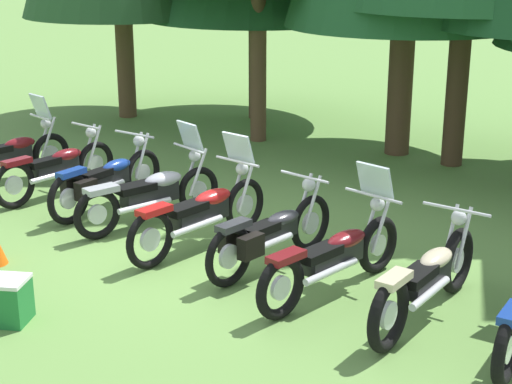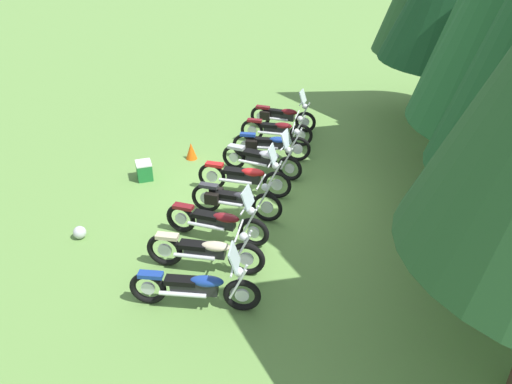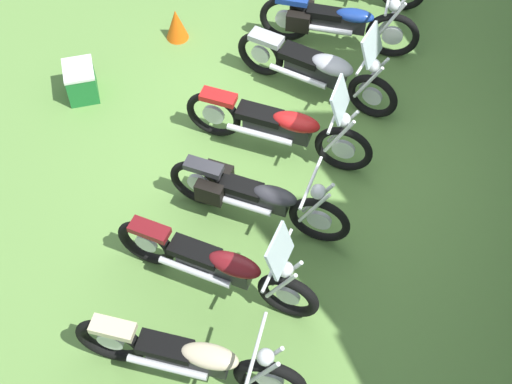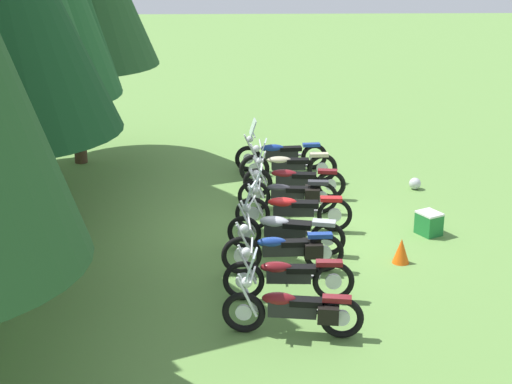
{
  "view_description": "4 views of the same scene",
  "coord_description": "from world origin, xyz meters",
  "px_view_note": "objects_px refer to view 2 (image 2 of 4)",
  "views": [
    {
      "loc": [
        6.22,
        -7.27,
        3.75
      ],
      "look_at": [
        0.24,
        0.72,
        0.56
      ],
      "focal_mm": 55.71,
      "sensor_mm": 36.0,
      "label": 1
    },
    {
      "loc": [
        10.77,
        2.2,
        6.3
      ],
      "look_at": [
        0.81,
        0.28,
        0.52
      ],
      "focal_mm": 35.39,
      "sensor_mm": 36.0,
      "label": 2
    },
    {
      "loc": [
        5.85,
        1.14,
        7.23
      ],
      "look_at": [
        1.29,
        -0.1,
        0.79
      ],
      "focal_mm": 51.96,
      "sensor_mm": 36.0,
      "label": 3
    },
    {
      "loc": [
        -15.13,
        1.05,
        6.06
      ],
      "look_at": [
        0.11,
        0.6,
        0.83
      ],
      "focal_mm": 55.66,
      "sensor_mm": 36.0,
      "label": 4
    }
  ],
  "objects_px": {
    "motorcycle_1": "(277,130)",
    "dropped_helmet": "(80,232)",
    "motorcycle_7": "(206,251)",
    "motorcycle_8": "(196,287)",
    "motorcycle_5": "(234,199)",
    "traffic_cone": "(191,151)",
    "motorcycle_3": "(262,159)",
    "motorcycle_4": "(245,176)",
    "motorcycle_6": "(218,221)",
    "motorcycle_0": "(282,116)",
    "picnic_cooler": "(144,170)",
    "motorcycle_2": "(270,145)"
  },
  "relations": [
    {
      "from": "traffic_cone",
      "to": "motorcycle_3",
      "type": "bearing_deg",
      "value": 75.0
    },
    {
      "from": "motorcycle_1",
      "to": "dropped_helmet",
      "type": "distance_m",
      "value": 6.67
    },
    {
      "from": "motorcycle_4",
      "to": "motorcycle_5",
      "type": "bearing_deg",
      "value": -87.87
    },
    {
      "from": "motorcycle_3",
      "to": "dropped_helmet",
      "type": "relative_size",
      "value": 8.06
    },
    {
      "from": "motorcycle_0",
      "to": "picnic_cooler",
      "type": "bearing_deg",
      "value": -118.5
    },
    {
      "from": "motorcycle_3",
      "to": "motorcycle_4",
      "type": "xyz_separation_m",
      "value": [
        1.09,
        -0.23,
        0.01
      ]
    },
    {
      "from": "motorcycle_2",
      "to": "dropped_helmet",
      "type": "height_order",
      "value": "motorcycle_2"
    },
    {
      "from": "motorcycle_2",
      "to": "picnic_cooler",
      "type": "bearing_deg",
      "value": -151.96
    },
    {
      "from": "motorcycle_3",
      "to": "motorcycle_4",
      "type": "bearing_deg",
      "value": -88.7
    },
    {
      "from": "traffic_cone",
      "to": "motorcycle_8",
      "type": "bearing_deg",
      "value": 18.21
    },
    {
      "from": "motorcycle_2",
      "to": "motorcycle_5",
      "type": "xyz_separation_m",
      "value": [
        3.13,
        -0.31,
        -0.01
      ]
    },
    {
      "from": "motorcycle_3",
      "to": "motorcycle_1",
      "type": "bearing_deg",
      "value": 101.12
    },
    {
      "from": "picnic_cooler",
      "to": "traffic_cone",
      "type": "xyz_separation_m",
      "value": [
        -1.39,
        0.85,
        0.0
      ]
    },
    {
      "from": "motorcycle_4",
      "to": "dropped_helmet",
      "type": "height_order",
      "value": "motorcycle_4"
    },
    {
      "from": "motorcycle_7",
      "to": "dropped_helmet",
      "type": "relative_size",
      "value": 8.5
    },
    {
      "from": "motorcycle_1",
      "to": "motorcycle_4",
      "type": "relative_size",
      "value": 0.92
    },
    {
      "from": "motorcycle_4",
      "to": "picnic_cooler",
      "type": "xyz_separation_m",
      "value": [
        -0.28,
        -2.77,
        -0.25
      ]
    },
    {
      "from": "motorcycle_0",
      "to": "traffic_cone",
      "type": "relative_size",
      "value": 4.53
    },
    {
      "from": "traffic_cone",
      "to": "dropped_helmet",
      "type": "bearing_deg",
      "value": -15.81
    },
    {
      "from": "motorcycle_7",
      "to": "traffic_cone",
      "type": "relative_size",
      "value": 4.97
    },
    {
      "from": "motorcycle_0",
      "to": "motorcycle_8",
      "type": "height_order",
      "value": "motorcycle_0"
    },
    {
      "from": "motorcycle_3",
      "to": "motorcycle_7",
      "type": "relative_size",
      "value": 0.95
    },
    {
      "from": "motorcycle_5",
      "to": "picnic_cooler",
      "type": "xyz_separation_m",
      "value": [
        -1.35,
        -2.74,
        -0.2
      ]
    },
    {
      "from": "motorcycle_5",
      "to": "traffic_cone",
      "type": "height_order",
      "value": "motorcycle_5"
    },
    {
      "from": "motorcycle_6",
      "to": "motorcycle_7",
      "type": "relative_size",
      "value": 0.99
    },
    {
      "from": "motorcycle_3",
      "to": "motorcycle_7",
      "type": "xyz_separation_m",
      "value": [
        4.22,
        -0.36,
        -0.02
      ]
    },
    {
      "from": "motorcycle_0",
      "to": "dropped_helmet",
      "type": "distance_m",
      "value": 7.71
    },
    {
      "from": "motorcycle_7",
      "to": "dropped_helmet",
      "type": "height_order",
      "value": "motorcycle_7"
    },
    {
      "from": "motorcycle_1",
      "to": "picnic_cooler",
      "type": "relative_size",
      "value": 3.7
    },
    {
      "from": "motorcycle_3",
      "to": "picnic_cooler",
      "type": "relative_size",
      "value": 3.79
    },
    {
      "from": "motorcycle_0",
      "to": "traffic_cone",
      "type": "bearing_deg",
      "value": -121.13
    },
    {
      "from": "motorcycle_4",
      "to": "motorcycle_8",
      "type": "relative_size",
      "value": 1.01
    },
    {
      "from": "motorcycle_8",
      "to": "dropped_helmet",
      "type": "xyz_separation_m",
      "value": [
        -1.6,
        -3.12,
        -0.31
      ]
    },
    {
      "from": "motorcycle_6",
      "to": "motorcycle_7",
      "type": "distance_m",
      "value": 1.07
    },
    {
      "from": "motorcycle_5",
      "to": "motorcycle_8",
      "type": "height_order",
      "value": "motorcycle_8"
    },
    {
      "from": "motorcycle_2",
      "to": "motorcycle_0",
      "type": "bearing_deg",
      "value": 87.37
    },
    {
      "from": "traffic_cone",
      "to": "motorcycle_2",
      "type": "bearing_deg",
      "value": 100.02
    },
    {
      "from": "motorcycle_1",
      "to": "traffic_cone",
      "type": "distance_m",
      "value": 2.68
    },
    {
      "from": "motorcycle_5",
      "to": "motorcycle_8",
      "type": "distance_m",
      "value": 3.1
    },
    {
      "from": "motorcycle_4",
      "to": "traffic_cone",
      "type": "relative_size",
      "value": 5.0
    },
    {
      "from": "motorcycle_8",
      "to": "traffic_cone",
      "type": "height_order",
      "value": "motorcycle_8"
    },
    {
      "from": "motorcycle_2",
      "to": "picnic_cooler",
      "type": "xyz_separation_m",
      "value": [
        1.78,
        -3.04,
        -0.21
      ]
    },
    {
      "from": "motorcycle_7",
      "to": "picnic_cooler",
      "type": "height_order",
      "value": "motorcycle_7"
    },
    {
      "from": "motorcycle_4",
      "to": "motorcycle_7",
      "type": "xyz_separation_m",
      "value": [
        3.12,
        -0.13,
        -0.04
      ]
    },
    {
      "from": "motorcycle_3",
      "to": "motorcycle_7",
      "type": "distance_m",
      "value": 4.23
    },
    {
      "from": "motorcycle_1",
      "to": "motorcycle_6",
      "type": "bearing_deg",
      "value": -92.38
    },
    {
      "from": "motorcycle_2",
      "to": "motorcycle_4",
      "type": "bearing_deg",
      "value": -99.7
    },
    {
      "from": "motorcycle_4",
      "to": "motorcycle_7",
      "type": "relative_size",
      "value": 1.01
    },
    {
      "from": "motorcycle_8",
      "to": "dropped_helmet",
      "type": "height_order",
      "value": "motorcycle_8"
    },
    {
      "from": "dropped_helmet",
      "to": "motorcycle_5",
      "type": "bearing_deg",
      "value": 115.97
    }
  ]
}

